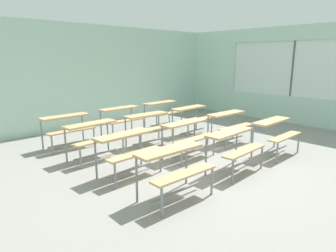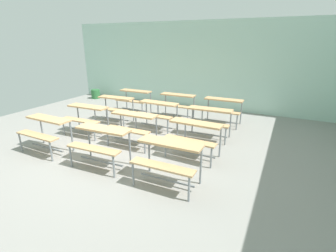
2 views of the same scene
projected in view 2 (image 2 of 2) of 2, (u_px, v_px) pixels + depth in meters
name	position (u px, v px, depth m)	size (l,w,h in m)	color
ground	(118.00, 151.00, 5.59)	(10.00, 9.00, 0.05)	gray
wall_back	(191.00, 65.00, 8.90)	(10.00, 0.12, 3.00)	silver
desk_bench_r0c0	(45.00, 127.00, 5.34)	(1.12, 0.62, 0.74)	tan
desk_bench_r0c1	(100.00, 139.00, 4.71)	(1.12, 0.64, 0.74)	tan
desk_bench_r0c2	(168.00, 154.00, 4.06)	(1.11, 0.60, 0.74)	tan
desk_bench_r1c0	(85.00, 113.00, 6.34)	(1.12, 0.63, 0.74)	tan
desk_bench_r1c1	(132.00, 122.00, 5.67)	(1.11, 0.60, 0.74)	tan
desk_bench_r1c2	(194.00, 132.00, 5.06)	(1.12, 0.63, 0.74)	tan
desk_bench_r2c0	(114.00, 104.00, 7.33)	(1.13, 0.64, 0.74)	tan
desk_bench_r2c1	(157.00, 109.00, 6.73)	(1.12, 0.62, 0.74)	tan
desk_bench_r2c2	(209.00, 116.00, 6.09)	(1.12, 0.63, 0.74)	tan
desk_bench_r3c0	(134.00, 96.00, 8.32)	(1.10, 0.60, 0.74)	tan
desk_bench_r3c1	(176.00, 100.00, 7.72)	(1.11, 0.60, 0.74)	tan
desk_bench_r3c2	(222.00, 106.00, 7.10)	(1.10, 0.60, 0.74)	tan
trash_bin	(96.00, 94.00, 10.50)	(0.36, 0.36, 0.37)	#2D6B38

